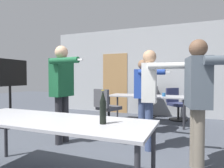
# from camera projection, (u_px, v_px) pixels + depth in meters

# --- Properties ---
(back_wall) EXTENTS (6.75, 0.12, 2.87)m
(back_wall) POSITION_uv_depth(u_px,v_px,m) (146.00, 71.00, 6.60)
(back_wall) COLOR #B2B5B7
(back_wall) RESTS_ON ground_plane
(conference_table_near) EXTENTS (2.39, 0.82, 0.74)m
(conference_table_near) POSITION_uv_depth(u_px,v_px,m) (50.00, 124.00, 2.32)
(conference_table_near) COLOR #A8A8AD
(conference_table_near) RESTS_ON ground_plane
(conference_table_far) EXTENTS (2.02, 0.76, 0.74)m
(conference_table_far) POSITION_uv_depth(u_px,v_px,m) (147.00, 98.00, 5.31)
(conference_table_far) COLOR #A8A8AD
(conference_table_far) RESTS_ON ground_plane
(tv_screen) EXTENTS (0.44, 1.06, 1.68)m
(tv_screen) POSITION_uv_depth(u_px,v_px,m) (10.00, 84.00, 4.99)
(tv_screen) COLOR black
(tv_screen) RESTS_ON ground_plane
(person_center_tall) EXTENTS (0.79, 0.69, 1.81)m
(person_center_tall) POSITION_uv_depth(u_px,v_px,m) (62.00, 84.00, 3.69)
(person_center_tall) COLOR #28282D
(person_center_tall) RESTS_ON ground_plane
(person_far_watching) EXTENTS (0.74, 0.70, 1.62)m
(person_far_watching) POSITION_uv_depth(u_px,v_px,m) (143.00, 89.00, 4.35)
(person_far_watching) COLOR #3D4C75
(person_far_watching) RESTS_ON ground_plane
(person_near_casual) EXTENTS (0.88, 0.67, 1.73)m
(person_near_casual) POSITION_uv_depth(u_px,v_px,m) (199.00, 92.00, 2.61)
(person_near_casual) COLOR slate
(person_near_casual) RESTS_ON ground_plane
(person_left_plaid) EXTENTS (0.81, 0.59, 1.69)m
(person_left_plaid) POSITION_uv_depth(u_px,v_px,m) (150.00, 89.00, 3.39)
(person_left_plaid) COLOR #3D4C75
(person_left_plaid) RESTS_ON ground_plane
(office_chair_far_left) EXTENTS (0.62, 0.57, 0.96)m
(office_chair_far_left) POSITION_uv_depth(u_px,v_px,m) (150.00, 102.00, 6.20)
(office_chair_far_left) COLOR black
(office_chair_far_left) RESTS_ON ground_plane
(office_chair_far_right) EXTENTS (0.69, 0.68, 0.91)m
(office_chair_far_right) POSITION_uv_depth(u_px,v_px,m) (177.00, 105.00, 5.79)
(office_chair_far_right) COLOR black
(office_chair_far_right) RESTS_ON ground_plane
(office_chair_side_rolled) EXTENTS (0.60, 0.64, 0.96)m
(office_chair_side_rolled) POSITION_uv_depth(u_px,v_px,m) (107.00, 110.00, 4.72)
(office_chair_side_rolled) COLOR black
(office_chair_side_rolled) RESTS_ON ground_plane
(beer_bottle) EXTENTS (0.07, 0.07, 0.36)m
(beer_bottle) POSITION_uv_depth(u_px,v_px,m) (103.00, 108.00, 2.08)
(beer_bottle) COLOR black
(beer_bottle) RESTS_ON conference_table_near
(drink_cup) EXTENTS (0.09, 0.09, 0.09)m
(drink_cup) POSITION_uv_depth(u_px,v_px,m) (164.00, 95.00, 5.06)
(drink_cup) COLOR #2866A3
(drink_cup) RESTS_ON conference_table_far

